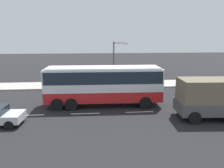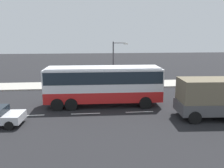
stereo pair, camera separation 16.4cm
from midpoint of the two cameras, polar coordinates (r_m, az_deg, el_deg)
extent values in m
plane|color=black|center=(21.29, -1.49, -5.32)|extent=(120.00, 120.00, 0.00)
cube|color=#A8A399|center=(29.38, -2.61, -0.18)|extent=(80.00, 4.00, 0.15)
cube|color=white|center=(19.83, -20.51, -7.49)|extent=(2.40, 0.16, 0.01)
cube|color=white|center=(19.13, -6.97, -7.48)|extent=(2.40, 0.16, 0.01)
cube|color=white|center=(19.53, 6.76, -7.05)|extent=(2.40, 0.16, 0.01)
cube|color=red|center=(20.88, -2.37, -2.72)|extent=(10.61, 2.76, 0.98)
cube|color=silver|center=(20.54, -2.41, 1.28)|extent=(10.61, 2.76, 1.99)
cube|color=#1E2833|center=(20.48, -2.42, 2.09)|extent=(10.40, 2.79, 1.09)
cube|color=#1E2833|center=(21.33, 11.78, 1.72)|extent=(0.16, 2.36, 1.59)
cube|color=silver|center=(20.36, -2.43, 4.19)|extent=(10.19, 2.60, 0.12)
cylinder|color=black|center=(22.60, 6.91, -2.89)|extent=(1.11, 0.32, 1.10)
cylinder|color=black|center=(20.29, 8.25, -4.73)|extent=(1.11, 0.32, 1.10)
cylinder|color=black|center=(22.30, -9.90, -3.21)|extent=(1.11, 0.32, 1.10)
cylinder|color=black|center=(19.95, -10.57, -5.12)|extent=(1.11, 0.32, 1.10)
cylinder|color=black|center=(22.45, -12.96, -3.23)|extent=(1.11, 0.32, 1.10)
cylinder|color=black|center=(20.12, -13.98, -5.13)|extent=(1.11, 0.32, 1.10)
cube|color=#4C4C4F|center=(19.48, 23.78, -5.25)|extent=(5.54, 2.78, 0.90)
cube|color=#6B604C|center=(19.14, 24.13, -1.44)|extent=(5.31, 2.67, 1.77)
cylinder|color=black|center=(21.04, 24.60, -5.34)|extent=(0.97, 0.33, 0.96)
cylinder|color=black|center=(19.96, 17.50, -5.69)|extent=(0.97, 0.33, 0.96)
cylinder|color=black|center=(17.86, 20.06, -8.03)|extent=(0.97, 0.33, 0.96)
cylinder|color=black|center=(18.88, -22.92, -7.68)|extent=(0.65, 0.24, 0.64)
cylinder|color=black|center=(17.39, -24.93, -9.58)|extent=(0.65, 0.24, 0.64)
cylinder|color=black|center=(28.86, -4.20, 0.55)|extent=(0.14, 0.14, 0.82)
cylinder|color=black|center=(29.01, -4.17, 0.61)|extent=(0.14, 0.14, 0.82)
cylinder|color=#B2333F|center=(28.80, -4.21, 1.97)|extent=(0.32, 0.32, 0.61)
sphere|color=#9E7051|center=(28.72, -4.22, 2.79)|extent=(0.22, 0.22, 0.22)
cylinder|color=#47474C|center=(27.28, 0.14, 4.91)|extent=(0.16, 0.16, 5.53)
cylinder|color=#47474C|center=(27.14, 1.74, 10.41)|extent=(1.49, 0.10, 0.10)
cube|color=silver|center=(27.24, 3.31, 10.20)|extent=(0.50, 0.24, 0.16)
camera|label=1|loc=(0.08, 89.77, 0.05)|focal=35.94mm
camera|label=2|loc=(0.08, -90.23, -0.05)|focal=35.94mm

